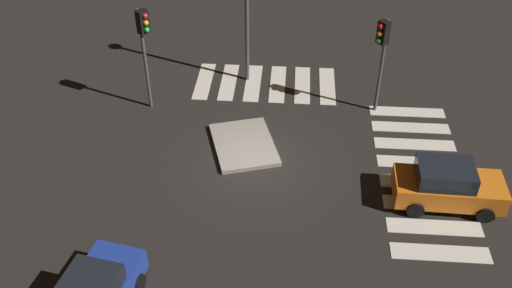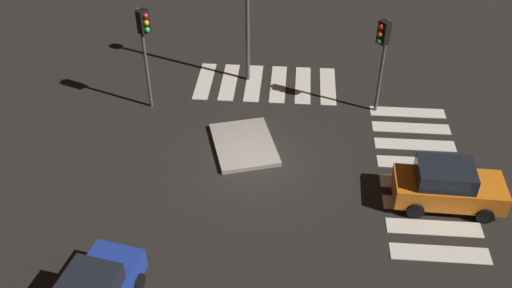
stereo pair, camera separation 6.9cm
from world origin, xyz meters
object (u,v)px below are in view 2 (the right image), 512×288
object	(u,v)px
traffic_island	(244,144)
traffic_light_north	(144,36)
car_orange	(448,186)
traffic_light_east	(383,45)

from	to	relation	value
traffic_island	traffic_light_north	xyz separation A→B (m)	(2.47, 4.22, 3.38)
traffic_light_north	traffic_island	bearing A→B (deg)	6.41
car_orange	traffic_light_east	world-z (taller)	traffic_light_east
car_orange	traffic_light_north	bearing A→B (deg)	157.49
car_orange	traffic_island	bearing A→B (deg)	161.37
traffic_light_north	car_orange	bearing A→B (deg)	12.65
traffic_island	traffic_light_east	world-z (taller)	traffic_light_east
car_orange	traffic_light_east	size ratio (longest dim) A/B	0.90
car_orange	traffic_light_east	xyz separation A→B (m)	(5.61, 2.02, 2.41)
car_orange	traffic_light_north	xyz separation A→B (m)	(5.20, 11.58, 2.65)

